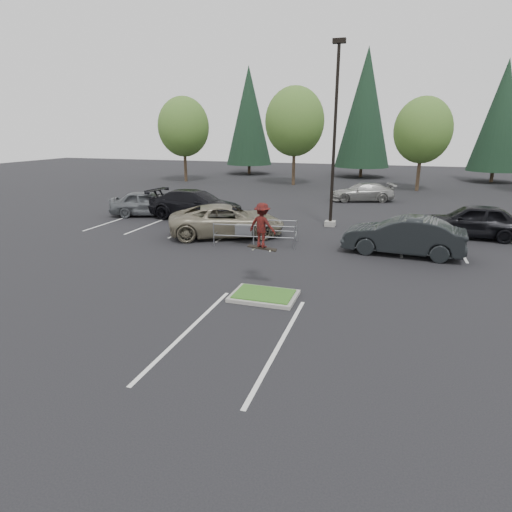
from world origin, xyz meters
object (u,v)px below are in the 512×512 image
(skateboarder, at_px, (262,226))
(car_l_tan, at_px, (225,221))
(cart_corral, at_px, (247,230))
(car_r_black, at_px, (472,221))
(conif_b, at_px, (365,108))
(decid_c, at_px, (423,132))
(conif_c, at_px, (501,116))
(car_l_grey, at_px, (147,203))
(conif_a, at_px, (249,116))
(decid_b, at_px, (295,124))
(light_pole, at_px, (334,147))
(car_l_black, at_px, (196,205))
(car_far_silver, at_px, (363,192))
(car_r_charc, at_px, (403,236))
(decid_a, at_px, (184,129))

(skateboarder, distance_m, car_l_tan, 8.04)
(cart_corral, distance_m, skateboarder, 6.38)
(car_r_black, bearing_deg, conif_b, -163.16)
(decid_c, bearing_deg, conif_c, 50.36)
(decid_c, xyz_separation_m, car_r_black, (2.01, -18.33, -4.36))
(car_l_grey, bearing_deg, conif_a, -14.05)
(decid_b, xyz_separation_m, cart_corral, (3.12, -23.89, -5.33))
(light_pole, relative_size, cart_corral, 2.42)
(decid_c, height_order, cart_corral, decid_c)
(decid_b, height_order, conif_b, conif_b)
(decid_b, relative_size, cart_corral, 2.30)
(car_l_black, height_order, car_far_silver, car_l_black)
(conif_b, distance_m, cart_corral, 34.72)
(cart_corral, relative_size, car_far_silver, 0.85)
(cart_corral, xyz_separation_m, skateboarder, (2.52, -5.65, 1.57))
(decid_b, distance_m, conif_a, 12.43)
(light_pole, relative_size, car_r_charc, 1.91)
(conif_a, height_order, skateboarder, conif_a)
(decid_b, distance_m, conif_c, 21.94)
(cart_corral, distance_m, car_r_charc, 7.40)
(light_pole, distance_m, conif_a, 31.63)
(decid_a, height_order, decid_b, decid_b)
(conif_c, height_order, car_r_charc, conif_c)
(light_pole, distance_m, decid_a, 25.86)
(car_l_grey, bearing_deg, conif_c, -61.39)
(decid_a, relative_size, car_far_silver, 1.80)
(decid_a, distance_m, car_l_grey, 20.21)
(decid_c, xyz_separation_m, car_r_charc, (-1.49, -22.83, -4.38))
(conif_a, distance_m, cart_corral, 35.73)
(conif_a, height_order, cart_corral, conif_a)
(decid_a, xyz_separation_m, skateboarder, (17.64, -29.03, -3.30))
(decid_c, height_order, conif_a, conif_a)
(skateboarder, bearing_deg, decid_a, -45.23)
(conif_a, relative_size, cart_corral, 3.11)
(conif_b, bearing_deg, car_l_black, -105.42)
(car_r_black, distance_m, car_far_silver, 12.27)
(decid_a, bearing_deg, conif_a, 68.09)
(conif_a, bearing_deg, light_pole, -62.62)
(decid_c, relative_size, car_far_silver, 1.70)
(car_l_grey, height_order, car_r_black, car_r_black)
(decid_c, xyz_separation_m, car_l_tan, (-10.49, -22.09, -4.41))
(decid_b, xyz_separation_m, car_l_tan, (1.51, -22.79, -5.20))
(light_pole, height_order, car_r_charc, light_pole)
(decid_a, height_order, car_l_black, decid_a)
(decid_a, distance_m, conif_a, 10.85)
(conif_b, xyz_separation_m, conif_c, (14.00, -1.00, -1.00))
(cart_corral, bearing_deg, car_far_silver, 65.32)
(light_pole, xyz_separation_m, cart_corral, (-3.39, -5.35, -3.84))
(conif_a, bearing_deg, cart_corral, -71.57)
(light_pole, bearing_deg, car_l_tan, -139.60)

